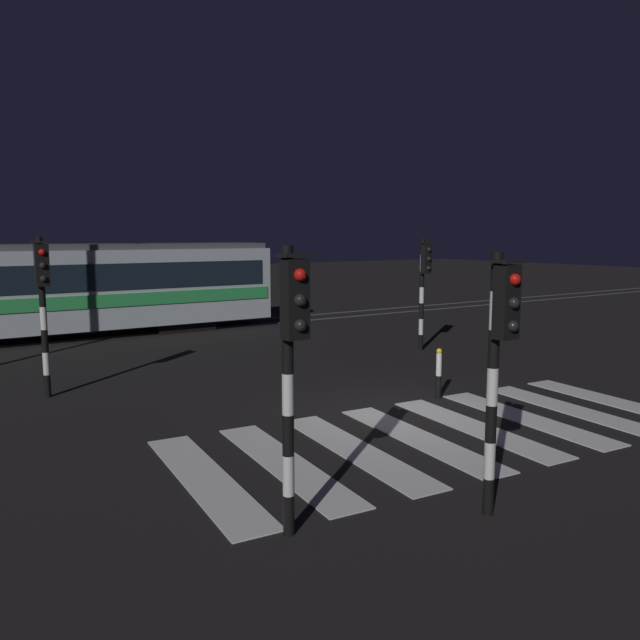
{
  "coord_description": "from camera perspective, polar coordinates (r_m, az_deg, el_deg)",
  "views": [
    {
      "loc": [
        -7.97,
        -9.55,
        3.56
      ],
      "look_at": [
        0.79,
        3.81,
        1.4
      ],
      "focal_mm": 35.43,
      "sensor_mm": 36.0,
      "label": 1
    }
  ],
  "objects": [
    {
      "name": "ground_plane",
      "position": [
        12.93,
        6.41,
        -8.32
      ],
      "size": [
        120.0,
        120.0,
        0.0
      ],
      "primitive_type": "plane",
      "color": "black"
    },
    {
      "name": "traffic_light_corner_far_left",
      "position": [
        14.83,
        -23.75,
        2.25
      ],
      "size": [
        0.36,
        0.42,
        3.52
      ],
      "color": "black",
      "rests_on": "ground"
    },
    {
      "name": "traffic_light_corner_far_right",
      "position": [
        19.54,
        9.38,
        3.81
      ],
      "size": [
        0.36,
        0.42,
        3.44
      ],
      "color": "black",
      "rests_on": "ground"
    },
    {
      "name": "rail_near",
      "position": [
        23.82,
        -13.33,
        -1.07
      ],
      "size": [
        80.0,
        0.12,
        0.03
      ],
      "primitive_type": "cube",
      "color": "#59595E",
      "rests_on": "ground"
    },
    {
      "name": "tram",
      "position": [
        23.38,
        -22.11,
        2.68
      ],
      "size": [
        14.93,
        2.58,
        4.15
      ],
      "color": "#B2BCC1",
      "rests_on": "ground"
    },
    {
      "name": "crosswalk_zebra",
      "position": [
        11.81,
        11.39,
        -9.94
      ],
      "size": [
        10.08,
        4.89,
        0.02
      ],
      "color": "silver",
      "rests_on": "ground"
    },
    {
      "name": "rail_far",
      "position": [
        25.16,
        -14.45,
        -0.65
      ],
      "size": [
        80.0,
        0.12,
        0.03
      ],
      "primitive_type": "cube",
      "color": "#59595E",
      "rests_on": "ground"
    },
    {
      "name": "traffic_light_kerb_mid_left",
      "position": [
        8.05,
        15.91,
        -2.22
      ],
      "size": [
        0.36,
        0.42,
        3.35
      ],
      "color": "black",
      "rests_on": "ground"
    },
    {
      "name": "bollard_island_edge",
      "position": [
        14.08,
        10.67,
        -4.74
      ],
      "size": [
        0.12,
        0.12,
        1.11
      ],
      "color": "black",
      "rests_on": "ground"
    },
    {
      "name": "traffic_light_corner_near_left",
      "position": [
        7.19,
        -2.58,
        -2.61
      ],
      "size": [
        0.36,
        0.42,
        3.44
      ],
      "color": "black",
      "rests_on": "ground"
    }
  ]
}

